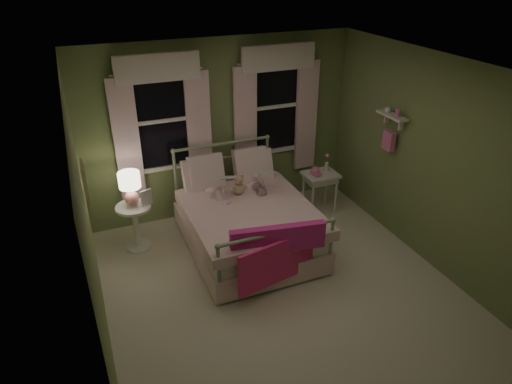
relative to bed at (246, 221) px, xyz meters
name	(u,v)px	position (x,y,z in m)	size (l,w,h in m)	color
room_shell	(283,192)	(0.05, -0.98, 0.92)	(4.20, 4.20, 4.20)	silver
bed	(246,221)	(0.00, 0.00, 0.00)	(1.58, 2.04, 1.18)	white
pink_throw	(279,248)	(0.00, -1.03, 0.23)	(1.10, 0.34, 0.71)	#D4298D
child_left	(215,173)	(-0.28, 0.42, 0.58)	(0.29, 0.19, 0.79)	#F7D1DD
child_right	(254,170)	(0.28, 0.42, 0.53)	(0.34, 0.26, 0.70)	#F7D1DD
book_left	(221,181)	(-0.28, 0.17, 0.58)	(0.20, 0.27, 0.03)	beige
book_right	(261,177)	(0.28, 0.17, 0.54)	(0.20, 0.27, 0.02)	beige
teddy_bear	(239,186)	(0.00, 0.26, 0.41)	(0.22, 0.18, 0.30)	tan
nightstand_left	(135,221)	(-1.38, 0.51, 0.03)	(0.46, 0.46, 0.65)	white
table_lamp	(130,185)	(-1.38, 0.51, 0.57)	(0.28, 0.28, 0.45)	pink
book_nightstand	(142,207)	(-1.28, 0.43, 0.27)	(0.16, 0.22, 0.02)	beige
nightstand_right	(320,179)	(1.37, 0.44, 0.17)	(0.50, 0.40, 0.64)	white
pink_toy	(315,171)	(1.27, 0.44, 0.32)	(0.14, 0.19, 0.14)	pink
bud_vase	(327,162)	(1.49, 0.49, 0.41)	(0.06, 0.06, 0.28)	white
window_left	(162,117)	(-0.80, 1.05, 1.24)	(1.34, 0.13, 1.96)	black
window_right	(277,103)	(0.90, 1.05, 1.24)	(1.34, 0.13, 1.96)	black
wall_shelf	(390,128)	(1.95, -0.27, 1.14)	(0.15, 0.50, 0.60)	white
framed_picture	(86,183)	(-1.89, -0.38, 1.12)	(0.03, 0.32, 0.42)	beige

